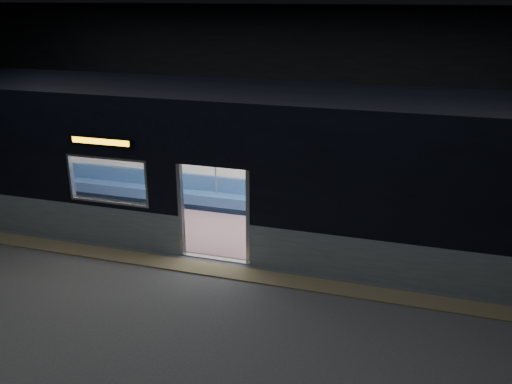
% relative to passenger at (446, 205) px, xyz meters
% --- Properties ---
extents(station_floor, '(24.00, 14.00, 0.01)m').
position_rel_passenger_xyz_m(station_floor, '(-4.60, -3.55, -0.81)').
color(station_floor, '#47494C').
rests_on(station_floor, ground).
extents(station_envelope, '(24.00, 14.00, 5.00)m').
position_rel_passenger_xyz_m(station_envelope, '(-4.60, -3.55, 2.85)').
color(station_envelope, black).
rests_on(station_envelope, station_floor).
extents(tactile_strip, '(22.80, 0.50, 0.03)m').
position_rel_passenger_xyz_m(tactile_strip, '(-4.60, -3.00, -0.79)').
color(tactile_strip, '#8C7F59').
rests_on(tactile_strip, station_floor).
extents(metro_car, '(18.00, 3.04, 3.35)m').
position_rel_passenger_xyz_m(metro_car, '(-4.60, -1.00, 1.04)').
color(metro_car, '#90A5AC').
rests_on(metro_car, station_floor).
extents(passenger, '(0.43, 0.72, 1.40)m').
position_rel_passenger_xyz_m(passenger, '(0.00, 0.00, 0.00)').
color(passenger, black).
rests_on(passenger, metro_car).
extents(handbag, '(0.29, 0.26, 0.13)m').
position_rel_passenger_xyz_m(handbag, '(0.05, -0.23, -0.13)').
color(handbag, black).
rests_on(handbag, passenger).
extents(transit_map, '(1.11, 0.03, 0.72)m').
position_rel_passenger_xyz_m(transit_map, '(-3.74, 0.31, 0.70)').
color(transit_map, white).
rests_on(transit_map, metro_car).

